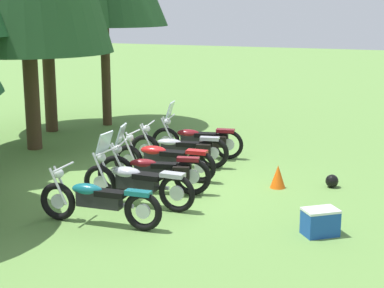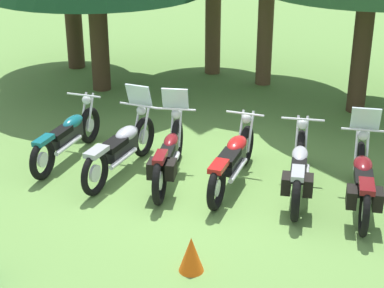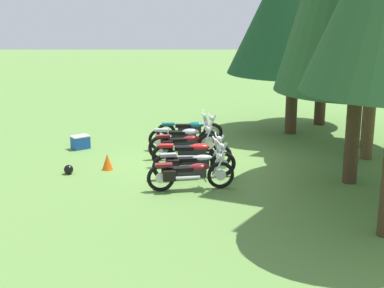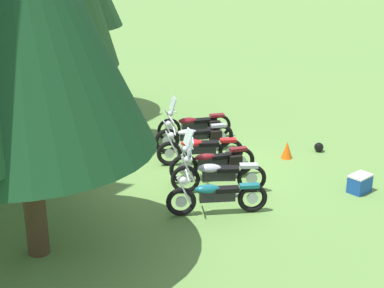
% 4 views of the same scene
% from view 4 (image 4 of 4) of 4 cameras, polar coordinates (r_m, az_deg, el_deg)
% --- Properties ---
extents(ground_plane, '(80.00, 80.00, 0.00)m').
position_cam_4_polar(ground_plane, '(15.81, 1.46, -2.46)').
color(ground_plane, '#608C42').
extents(motorcycle_0, '(0.67, 2.31, 0.99)m').
position_cam_4_polar(motorcycle_0, '(13.27, 2.35, -5.04)').
color(motorcycle_0, black).
rests_on(motorcycle_0, ground_plane).
extents(motorcycle_1, '(0.72, 2.33, 1.37)m').
position_cam_4_polar(motorcycle_1, '(14.30, 2.46, -2.92)').
color(motorcycle_1, black).
rests_on(motorcycle_1, ground_plane).
extents(motorcycle_2, '(0.85, 2.28, 1.39)m').
position_cam_4_polar(motorcycle_2, '(15.08, 2.11, -1.69)').
color(motorcycle_2, black).
rests_on(motorcycle_2, ground_plane).
extents(motorcycle_3, '(0.65, 2.37, 1.00)m').
position_cam_4_polar(motorcycle_3, '(15.99, 0.74, -0.45)').
color(motorcycle_3, black).
rests_on(motorcycle_3, ground_plane).
extents(motorcycle_4, '(0.81, 2.34, 1.02)m').
position_cam_4_polar(motorcycle_4, '(16.98, 0.37, 0.78)').
color(motorcycle_4, black).
rests_on(motorcycle_4, ground_plane).
extents(motorcycle_5, '(0.82, 2.28, 1.37)m').
position_cam_4_polar(motorcycle_5, '(17.89, 0.33, 1.92)').
color(motorcycle_5, black).
rests_on(motorcycle_5, ground_plane).
extents(pine_tree_1, '(4.79, 4.79, 7.35)m').
position_cam_4_polar(pine_tree_1, '(10.81, -16.78, 12.40)').
color(pine_tree_1, '#42301E').
rests_on(pine_tree_1, ground_plane).
extents(picnic_cooler, '(0.65, 0.68, 0.45)m').
position_cam_4_polar(picnic_cooler, '(14.98, 15.89, -3.67)').
color(picnic_cooler, '#19479E').
rests_on(picnic_cooler, ground_plane).
extents(traffic_cone, '(0.32, 0.32, 0.48)m').
position_cam_4_polar(traffic_cone, '(16.69, 9.15, -0.58)').
color(traffic_cone, '#EA590F').
rests_on(traffic_cone, ground_plane).
extents(dropped_helmet, '(0.27, 0.27, 0.27)m').
position_cam_4_polar(dropped_helmet, '(17.39, 12.15, -0.30)').
color(dropped_helmet, black).
rests_on(dropped_helmet, ground_plane).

